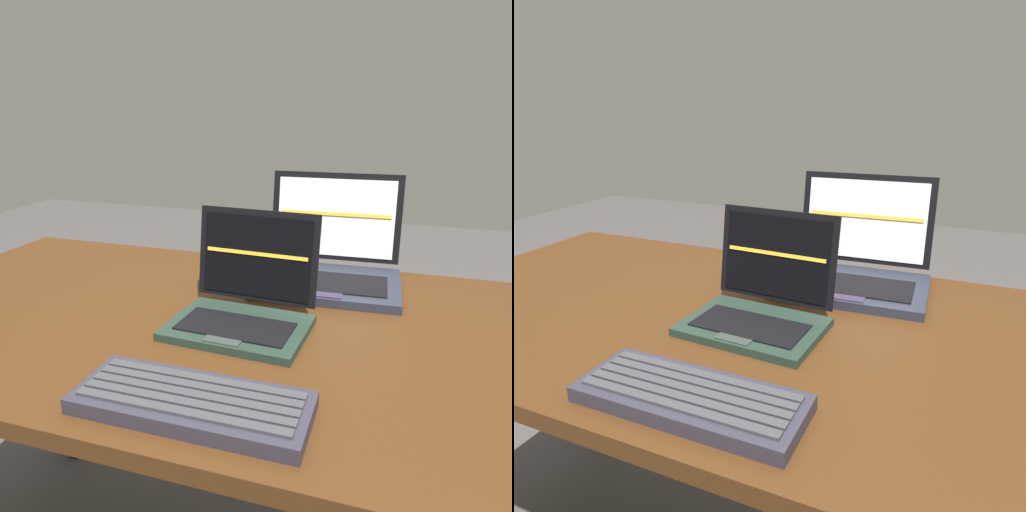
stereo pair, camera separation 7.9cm
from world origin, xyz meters
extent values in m
cube|color=#41240F|center=(0.00, 0.00, 0.74)|extent=(1.69, 0.75, 0.03)
cylinder|color=black|center=(-0.79, 0.31, 0.36)|extent=(0.06, 0.06, 0.72)
cube|color=#1F3127|center=(-0.07, -0.04, 0.76)|extent=(0.26, 0.19, 0.01)
cube|color=black|center=(-0.07, -0.06, 0.77)|extent=(0.21, 0.11, 0.00)
cube|color=#2C3631|center=(-0.07, -0.11, 0.77)|extent=(0.07, 0.03, 0.00)
cube|color=black|center=(-0.06, 0.06, 0.87)|extent=(0.24, 0.05, 0.18)
cube|color=black|center=(-0.06, 0.05, 0.87)|extent=(0.22, 0.04, 0.15)
cube|color=yellow|center=(-0.06, 0.05, 0.87)|extent=(0.20, 0.01, 0.01)
cube|color=#242835|center=(0.05, 0.22, 0.76)|extent=(0.33, 0.24, 0.02)
cube|color=black|center=(0.05, 0.20, 0.77)|extent=(0.27, 0.13, 0.00)
cube|color=#2E2441|center=(0.06, 0.13, 0.77)|extent=(0.08, 0.04, 0.00)
cube|color=black|center=(0.05, 0.34, 0.89)|extent=(0.31, 0.06, 0.21)
cube|color=white|center=(0.05, 0.34, 0.89)|extent=(0.28, 0.05, 0.18)
cube|color=yellow|center=(0.05, 0.34, 0.89)|extent=(0.26, 0.01, 0.01)
cube|color=#2C2A36|center=(-0.05, -0.28, 0.76)|extent=(0.32, 0.12, 0.02)
cube|color=#38383D|center=(-0.05, -0.32, 0.78)|extent=(0.30, 0.02, 0.00)
cube|color=#38383D|center=(-0.05, -0.30, 0.78)|extent=(0.30, 0.02, 0.00)
cube|color=#38383D|center=(-0.05, -0.28, 0.78)|extent=(0.30, 0.02, 0.00)
cube|color=#38383D|center=(-0.05, -0.26, 0.78)|extent=(0.30, 0.02, 0.00)
cube|color=#38383D|center=(-0.05, -0.24, 0.78)|extent=(0.30, 0.02, 0.00)
camera|label=1|loc=(0.19, -0.77, 1.15)|focal=32.92mm
camera|label=2|loc=(0.27, -0.74, 1.15)|focal=32.92mm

